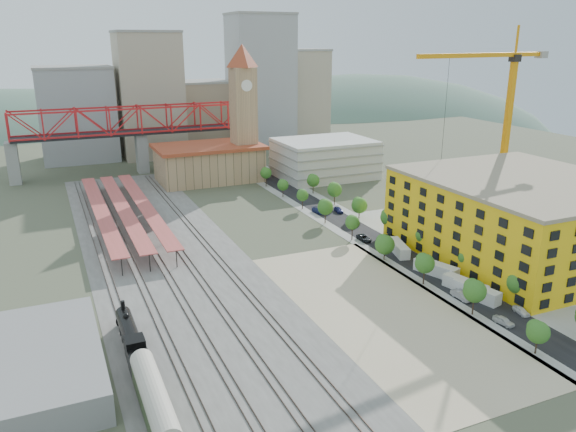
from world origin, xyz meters
name	(u,v)px	position (x,y,z in m)	size (l,w,h in m)	color
ground	(325,252)	(0.00, 0.00, 0.00)	(400.00, 400.00, 0.00)	#474C38
ballast_strip	(161,250)	(-36.00, 17.50, 0.03)	(36.00, 165.00, 0.06)	#605E59
dirt_lot	(382,310)	(-4.00, -31.50, 0.03)	(28.00, 67.00, 0.06)	tan
street_asphalt	(351,226)	(16.00, 15.00, 0.03)	(12.00, 170.00, 0.06)	black
sidewalk_west	(333,228)	(10.50, 15.00, 0.02)	(3.00, 170.00, 0.04)	gray
sidewalk_east	(368,223)	(21.50, 15.00, 0.02)	(3.00, 170.00, 0.04)	gray
construction_pad	(527,252)	(45.00, -20.00, 0.03)	(50.00, 90.00, 0.06)	gray
rail_tracks	(154,250)	(-37.80, 17.50, 0.15)	(26.56, 160.00, 0.18)	#382B23
platform_canopies	(123,207)	(-41.00, 45.00, 3.99)	(16.00, 80.00, 4.12)	#C84D4C
station_hall	(209,162)	(-5.00, 82.00, 6.67)	(38.00, 24.00, 13.10)	tan
clock_tower	(243,100)	(8.00, 79.99, 28.70)	(12.00, 12.00, 52.00)	tan
parking_garage	(324,158)	(36.00, 70.00, 7.00)	(34.00, 26.00, 14.00)	silver
truss_bridge	(140,124)	(-25.00, 105.00, 18.86)	(94.00, 9.60, 25.60)	gray
construction_building	(523,217)	(42.00, -20.00, 9.41)	(44.60, 50.60, 18.80)	gold
warehouse	(25,367)	(-66.00, -30.00, 2.50)	(22.00, 32.00, 5.00)	gray
street_trees	(370,237)	(16.00, 5.00, 0.00)	(15.40, 124.40, 8.00)	#2C5D1C
skyline	(197,100)	(7.47, 142.31, 22.81)	(133.00, 46.00, 60.00)	#9EA0A3
distant_hills	(213,227)	(45.28, 260.00, -79.54)	(647.00, 264.00, 227.00)	#4C6B59
locomotive	(132,341)	(-50.00, -28.04, 2.17)	(3.02, 23.31, 5.83)	black
coach	(155,403)	(-50.00, -47.53, 3.24)	(3.35, 19.42, 6.10)	#2C3C20
tower_crane	(502,102)	(59.41, 8.43, 32.78)	(49.50, 8.75, 53.12)	orange
site_trailer_a	(476,292)	(16.00, -34.77, 1.35)	(2.60, 9.87, 2.70)	silver
site_trailer_b	(465,286)	(16.00, -31.47, 1.31)	(2.52, 9.57, 2.62)	silver
site_trailer_c	(436,269)	(16.00, -22.05, 1.38)	(2.66, 10.09, 2.76)	silver
site_trailer_d	(399,248)	(16.00, -7.81, 1.33)	(2.56, 9.72, 2.66)	silver
car_0	(504,321)	(13.00, -45.29, 0.70)	(1.65, 4.10, 1.40)	silver
car_1	(461,296)	(13.00, -33.93, 0.80)	(1.69, 4.84, 1.60)	gray
car_2	(364,238)	(13.00, 3.13, 0.70)	(2.33, 5.06, 1.40)	black
car_3	(318,211)	(13.00, 29.28, 0.73)	(2.05, 5.04, 1.46)	navy
car_4	(521,311)	(19.00, -43.56, 0.65)	(1.54, 3.82, 1.30)	white
car_5	(428,259)	(19.00, -15.20, 0.73)	(1.55, 4.44, 1.46)	#AAAAAF
car_6	(392,239)	(19.00, -0.57, 0.80)	(2.66, 5.76, 1.60)	black
car_7	(339,210)	(19.00, 27.71, 0.68)	(1.90, 4.68, 1.36)	navy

